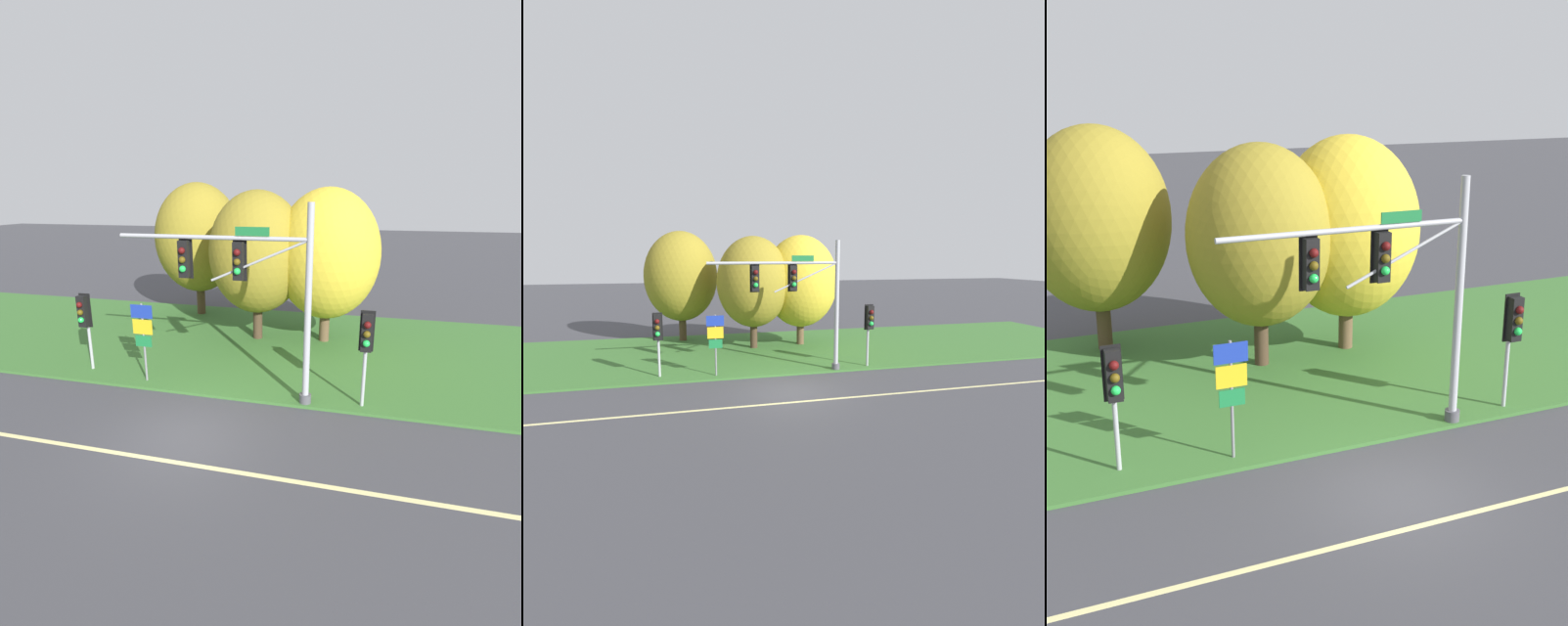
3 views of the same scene
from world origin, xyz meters
TOP-DOWN VIEW (x-y plane):
  - ground_plane at (0.00, 0.00)m, footprint 160.00×160.00m
  - lane_stripe at (0.00, -1.20)m, footprint 36.00×0.16m
  - grass_verge at (0.00, 8.25)m, footprint 48.00×11.50m
  - traffic_signal_mast at (1.38, 2.78)m, footprint 6.63×0.49m
  - pedestrian_signal_near_kerb at (5.04, 2.86)m, footprint 0.46×0.55m
  - pedestrian_signal_further_along at (-5.55, 3.40)m, footprint 0.46×0.55m
  - route_sign_post at (-2.88, 3.08)m, footprint 0.84×0.08m
  - tree_nearest_road at (-4.38, 12.38)m, footprint 4.86×4.86m
  - tree_left_of_mast at (-0.03, 8.86)m, footprint 4.53×4.53m
  - tree_behind_signpost at (3.15, 9.26)m, footprint 4.76×4.76m

SIDE VIEW (x-z plane):
  - ground_plane at x=0.00m, z-range 0.00..0.00m
  - lane_stripe at x=0.00m, z-range 0.00..0.01m
  - grass_verge at x=0.00m, z-range 0.00..0.10m
  - route_sign_post at x=-2.88m, z-range 0.55..3.54m
  - pedestrian_signal_further_along at x=-5.55m, z-range 0.80..3.92m
  - pedestrian_signal_near_kerb at x=5.04m, z-range 0.86..4.15m
  - traffic_signal_mast at x=1.38m, z-range 0.88..7.43m
  - tree_behind_signpost at x=3.15m, z-range 0.67..7.79m
  - tree_left_of_mast at x=-0.03m, z-range 0.76..7.76m
  - tree_nearest_road at x=-4.38m, z-range 0.77..8.22m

